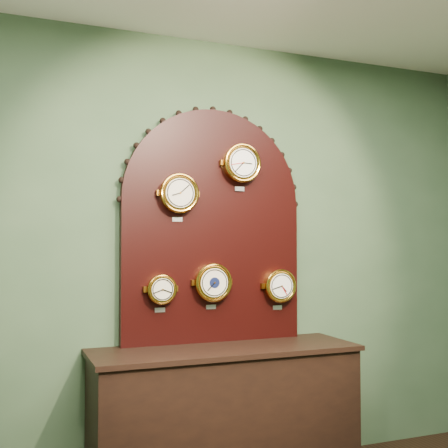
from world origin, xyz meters
name	(u,v)px	position (x,y,z in m)	size (l,w,h in m)	color
wall_back	(210,253)	(0.00, 2.50, 1.40)	(4.00, 4.00, 0.00)	#3E583C
shop_counter	(225,419)	(0.00, 2.23, 0.40)	(1.60, 0.50, 0.80)	black
display_board	(213,218)	(0.00, 2.45, 1.63)	(1.26, 0.06, 1.53)	black
roman_clock	(179,193)	(-0.25, 2.38, 1.77)	(0.25, 0.08, 0.30)	gold
arabic_clock	(242,163)	(0.17, 2.38, 1.98)	(0.26, 0.08, 0.31)	gold
hygrometer	(161,289)	(-0.36, 2.38, 1.18)	(0.18, 0.08, 0.24)	gold
barometer	(213,282)	(-0.02, 2.38, 1.21)	(0.25, 0.08, 0.29)	gold
tide_clock	(280,286)	(0.45, 2.38, 1.18)	(0.22, 0.08, 0.27)	gold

